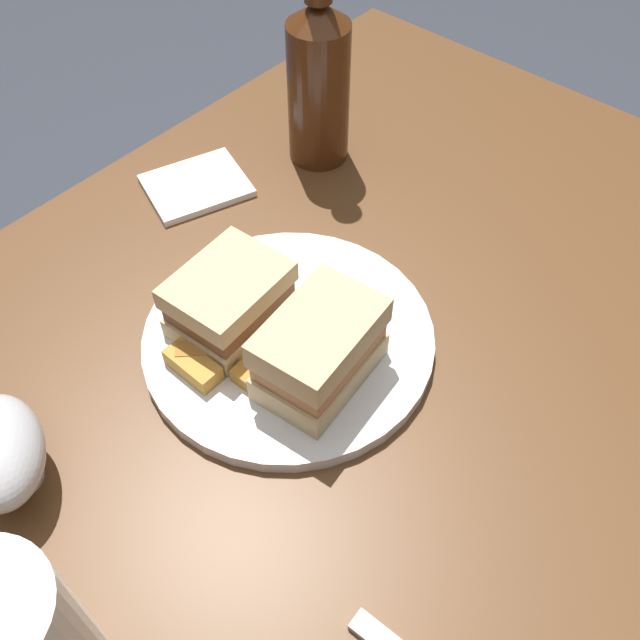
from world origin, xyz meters
TOP-DOWN VIEW (x-y plane):
  - ground_plane at (0.00, 0.00)m, footprint 6.00×6.00m
  - dining_table at (0.00, 0.00)m, footprint 1.03×0.76m
  - plate at (-0.04, 0.04)m, footprint 0.27×0.27m
  - sandwich_half_left at (-0.07, 0.09)m, footprint 0.11×0.09m
  - sandwich_half_right at (-0.06, -0.01)m, footprint 0.12×0.09m
  - potato_wedge_front at (-0.08, 0.02)m, footprint 0.02×0.05m
  - potato_wedge_middle at (-0.13, 0.07)m, footprint 0.02×0.05m
  - potato_wedge_back at (-0.11, 0.02)m, footprint 0.02×0.04m
  - potato_wedge_left_edge at (-0.11, 0.08)m, footprint 0.05×0.05m
  - cider_bottle at (0.19, 0.21)m, footprint 0.07×0.07m
  - napkin at (0.05, 0.27)m, footprint 0.13×0.12m

SIDE VIEW (x-z plane):
  - ground_plane at x=0.00m, z-range 0.00..0.00m
  - dining_table at x=0.00m, z-range 0.00..0.74m
  - napkin at x=0.05m, z-range 0.74..0.75m
  - plate at x=-0.04m, z-range 0.74..0.76m
  - potato_wedge_back at x=-0.11m, z-range 0.76..0.77m
  - potato_wedge_middle at x=-0.13m, z-range 0.76..0.77m
  - potato_wedge_left_edge at x=-0.11m, z-range 0.76..0.77m
  - potato_wedge_front at x=-0.08m, z-range 0.76..0.78m
  - sandwich_half_left at x=-0.07m, z-range 0.76..0.82m
  - sandwich_half_right at x=-0.06m, z-range 0.76..0.83m
  - cider_bottle at x=0.19m, z-range 0.71..0.98m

